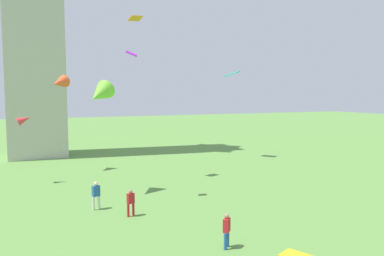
# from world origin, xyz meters

# --- Properties ---
(person_0) EXTENTS (0.50, 0.50, 1.72)m
(person_0) POSITION_xyz_m (1.41, 8.84, 0.97)
(person_0) COLOR #235693
(person_0) RESTS_ON ground_plane
(person_1) EXTENTS (0.54, 0.41, 1.82)m
(person_1) POSITION_xyz_m (-3.29, 17.61, 1.03)
(person_1) COLOR silver
(person_1) RESTS_ON ground_plane
(person_2) EXTENTS (0.50, 0.37, 1.66)m
(person_2) POSITION_xyz_m (-1.59, 15.40, 0.94)
(person_2) COLOR red
(person_2) RESTS_ON ground_plane
(kite_flying_0) EXTENTS (2.16, 2.23, 1.54)m
(kite_flying_0) POSITION_xyz_m (-4.30, 30.81, 8.55)
(kite_flying_0) COLOR #ED5527
(kite_flying_1) EXTENTS (2.67, 2.78, 2.09)m
(kite_flying_1) POSITION_xyz_m (-2.34, 20.95, 7.46)
(kite_flying_1) COLOR #70CD32
(kite_flying_2) EXTENTS (1.83, 2.04, 0.75)m
(kite_flying_2) POSITION_xyz_m (14.56, 31.03, 9.82)
(kite_flying_2) COLOR #1ED0CB
(kite_flying_3) EXTENTS (1.21, 0.76, 1.01)m
(kite_flying_3) POSITION_xyz_m (-7.42, 26.92, 5.38)
(kite_flying_3) COLOR #DD353B
(kite_flying_4) EXTENTS (1.26, 1.05, 0.47)m
(kite_flying_4) POSITION_xyz_m (1.43, 24.59, 13.81)
(kite_flying_4) COLOR orange
(kite_flying_5) EXTENTS (0.91, 0.67, 0.50)m
(kite_flying_5) POSITION_xyz_m (-0.54, 18.64, 10.20)
(kite_flying_5) COLOR purple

